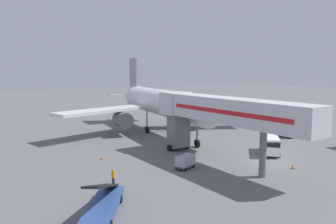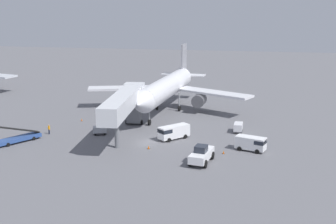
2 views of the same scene
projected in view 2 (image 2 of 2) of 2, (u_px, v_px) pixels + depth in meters
ground_plane at (147, 142)px, 69.92m from camera, size 300.00×300.00×0.00m
airplane_at_gate at (167, 87)px, 89.67m from camera, size 35.29×35.57×12.70m
jet_bridge at (125, 103)px, 71.89m from camera, size 5.17×21.90×7.55m
pushback_tug at (201, 154)px, 60.55m from camera, size 3.20×6.00×2.56m
belt_loader_truck at (18, 137)px, 69.75m from camera, size 5.45×7.37×3.44m
service_van_mid_center at (173, 132)px, 71.24m from camera, size 4.93×5.19×2.24m
service_van_rear_right at (251, 143)px, 65.52m from camera, size 4.79×3.16×2.15m
baggage_cart_far_right at (238, 127)px, 75.31m from camera, size 1.49×2.80×1.58m
baggage_cart_rear_left at (100, 130)px, 73.82m from camera, size 2.50×1.99×1.45m
ground_crew_worker_foreground at (49, 129)px, 74.18m from camera, size 0.34×0.34×1.69m
safety_cone_alpha at (82, 120)px, 82.76m from camera, size 0.31×0.31×0.48m
safety_cone_bravo at (149, 147)px, 66.57m from camera, size 0.35×0.35×0.54m
safety_cone_charlie at (224, 152)px, 64.41m from camera, size 0.32×0.32×0.50m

